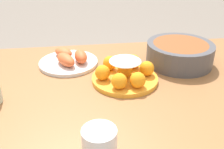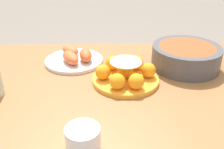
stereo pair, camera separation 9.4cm
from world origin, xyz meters
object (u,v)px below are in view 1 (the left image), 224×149
at_px(seafood_platter, 69,60).
at_px(cup_near, 99,143).
at_px(cake_plate, 125,73).
at_px(serving_bowl, 180,53).
at_px(dining_table, 99,108).

xyz_separation_m(seafood_platter, cup_near, (0.08, -0.54, 0.02)).
distance_m(cake_plate, serving_bowl, 0.28).
relative_size(serving_bowl, cup_near, 3.22).
bearing_deg(dining_table, cake_plate, 20.75).
distance_m(cake_plate, seafood_platter, 0.27).
relative_size(cake_plate, seafood_platter, 1.01).
xyz_separation_m(dining_table, serving_bowl, (0.35, 0.16, 0.14)).
height_order(seafood_platter, cup_near, cup_near).
distance_m(serving_bowl, seafood_platter, 0.46).
bearing_deg(cup_near, seafood_platter, 98.32).
bearing_deg(dining_table, cup_near, -94.56).
height_order(serving_bowl, cup_near, serving_bowl).
height_order(cake_plate, seafood_platter, cake_plate).
height_order(dining_table, cake_plate, cake_plate).
distance_m(dining_table, cup_near, 0.35).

